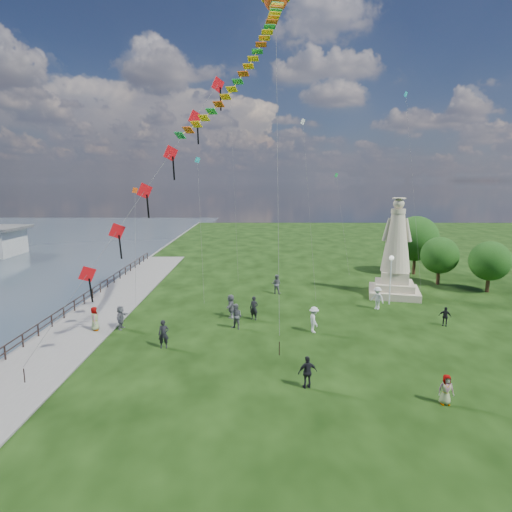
{
  "coord_description": "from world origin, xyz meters",
  "views": [
    {
      "loc": [
        -0.84,
        -22.56,
        10.88
      ],
      "look_at": [
        -1.0,
        8.0,
        5.5
      ],
      "focal_mm": 30.0,
      "sensor_mm": 36.0,
      "label": 1
    }
  ],
  "objects_px": {
    "person_1": "(236,317)",
    "person_2": "(314,320)",
    "person_3": "(308,372)",
    "lamppost": "(391,269)",
    "person_10": "(95,320)",
    "person_0": "(164,334)",
    "person_9": "(445,316)",
    "person_11": "(231,306)",
    "person_7": "(276,284)",
    "person_5": "(121,317)",
    "person_8": "(377,298)",
    "statue": "(396,259)",
    "person_4": "(446,390)",
    "serpent_kite": "(275,2)",
    "person_6": "(254,308)"
  },
  "relations": [
    {
      "from": "lamppost",
      "to": "person_9",
      "type": "bearing_deg",
      "value": -66.83
    },
    {
      "from": "lamppost",
      "to": "person_2",
      "type": "distance_m",
      "value": 10.79
    },
    {
      "from": "person_6",
      "to": "person_9",
      "type": "height_order",
      "value": "person_6"
    },
    {
      "from": "person_10",
      "to": "serpent_kite",
      "type": "distance_m",
      "value": 26.97
    },
    {
      "from": "statue",
      "to": "person_6",
      "type": "height_order",
      "value": "statue"
    },
    {
      "from": "person_3",
      "to": "person_7",
      "type": "relative_size",
      "value": 0.94
    },
    {
      "from": "person_1",
      "to": "person_2",
      "type": "relative_size",
      "value": 1.01
    },
    {
      "from": "person_4",
      "to": "lamppost",
      "type": "bearing_deg",
      "value": 84.92
    },
    {
      "from": "person_7",
      "to": "person_10",
      "type": "relative_size",
      "value": 1.07
    },
    {
      "from": "person_5",
      "to": "person_7",
      "type": "bearing_deg",
      "value": -42.61
    },
    {
      "from": "person_2",
      "to": "person_9",
      "type": "bearing_deg",
      "value": -90.87
    },
    {
      "from": "person_8",
      "to": "serpent_kite",
      "type": "xyz_separation_m",
      "value": [
        -9.03,
        -1.05,
        23.01
      ]
    },
    {
      "from": "person_6",
      "to": "person_10",
      "type": "relative_size",
      "value": 1.07
    },
    {
      "from": "person_2",
      "to": "person_7",
      "type": "bearing_deg",
      "value": 2.72
    },
    {
      "from": "person_7",
      "to": "person_2",
      "type": "bearing_deg",
      "value": 121.09
    },
    {
      "from": "person_4",
      "to": "serpent_kite",
      "type": "relative_size",
      "value": 0.06
    },
    {
      "from": "person_1",
      "to": "person_3",
      "type": "relative_size",
      "value": 1.09
    },
    {
      "from": "person_4",
      "to": "person_7",
      "type": "height_order",
      "value": "person_7"
    },
    {
      "from": "statue",
      "to": "person_0",
      "type": "relative_size",
      "value": 4.94
    },
    {
      "from": "person_1",
      "to": "person_5",
      "type": "height_order",
      "value": "person_1"
    },
    {
      "from": "statue",
      "to": "person_2",
      "type": "relative_size",
      "value": 4.89
    },
    {
      "from": "lamppost",
      "to": "person_10",
      "type": "xyz_separation_m",
      "value": [
        -23.66,
        -7.17,
        -2.3
      ]
    },
    {
      "from": "statue",
      "to": "lamppost",
      "type": "relative_size",
      "value": 2.12
    },
    {
      "from": "lamppost",
      "to": "person_1",
      "type": "height_order",
      "value": "lamppost"
    },
    {
      "from": "person_6",
      "to": "person_11",
      "type": "distance_m",
      "value": 1.97
    },
    {
      "from": "lamppost",
      "to": "person_10",
      "type": "height_order",
      "value": "lamppost"
    },
    {
      "from": "person_8",
      "to": "person_11",
      "type": "bearing_deg",
      "value": -120.18
    },
    {
      "from": "person_3",
      "to": "person_10",
      "type": "bearing_deg",
      "value": -44.34
    },
    {
      "from": "person_7",
      "to": "person_9",
      "type": "height_order",
      "value": "person_7"
    },
    {
      "from": "lamppost",
      "to": "person_0",
      "type": "bearing_deg",
      "value": -150.23
    },
    {
      "from": "person_5",
      "to": "person_6",
      "type": "relative_size",
      "value": 0.93
    },
    {
      "from": "lamppost",
      "to": "person_11",
      "type": "xyz_separation_m",
      "value": [
        -13.94,
        -3.8,
        -2.23
      ]
    },
    {
      "from": "person_8",
      "to": "serpent_kite",
      "type": "bearing_deg",
      "value": -124.11
    },
    {
      "from": "person_2",
      "to": "person_7",
      "type": "relative_size",
      "value": 1.01
    },
    {
      "from": "person_3",
      "to": "person_4",
      "type": "distance_m",
      "value": 6.83
    },
    {
      "from": "person_8",
      "to": "person_9",
      "type": "height_order",
      "value": "person_8"
    },
    {
      "from": "person_8",
      "to": "person_10",
      "type": "height_order",
      "value": "person_8"
    },
    {
      "from": "lamppost",
      "to": "person_3",
      "type": "bearing_deg",
      "value": -120.03
    },
    {
      "from": "person_3",
      "to": "serpent_kite",
      "type": "distance_m",
      "value": 26.65
    },
    {
      "from": "person_9",
      "to": "person_10",
      "type": "distance_m",
      "value": 26.17
    },
    {
      "from": "person_9",
      "to": "person_2",
      "type": "bearing_deg",
      "value": -144.47
    },
    {
      "from": "person_0",
      "to": "person_2",
      "type": "relative_size",
      "value": 0.99
    },
    {
      "from": "person_5",
      "to": "person_7",
      "type": "distance_m",
      "value": 15.75
    },
    {
      "from": "person_8",
      "to": "person_5",
      "type": "bearing_deg",
      "value": -116.71
    },
    {
      "from": "person_1",
      "to": "person_2",
      "type": "bearing_deg",
      "value": 26.51
    },
    {
      "from": "person_5",
      "to": "person_9",
      "type": "distance_m",
      "value": 24.43
    },
    {
      "from": "serpent_kite",
      "to": "person_4",
      "type": "bearing_deg",
      "value": -61.61
    },
    {
      "from": "person_9",
      "to": "person_11",
      "type": "xyz_separation_m",
      "value": [
        -16.41,
        1.97,
        0.21
      ]
    },
    {
      "from": "person_8",
      "to": "person_10",
      "type": "bearing_deg",
      "value": -116.35
    },
    {
      "from": "person_0",
      "to": "person_11",
      "type": "xyz_separation_m",
      "value": [
        4.02,
        6.46,
        0.01
      ]
    }
  ]
}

